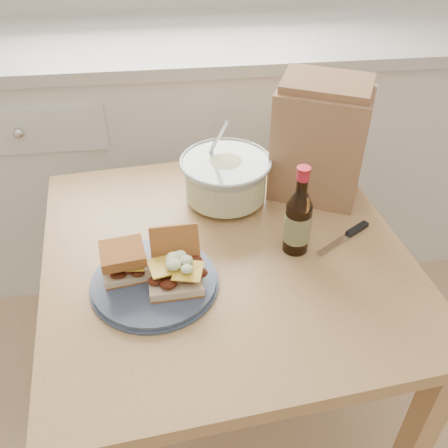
{
  "coord_description": "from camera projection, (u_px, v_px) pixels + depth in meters",
  "views": [
    {
      "loc": [
        -0.02,
        -0.11,
        1.52
      ],
      "look_at": [
        0.09,
        0.78,
        0.8
      ],
      "focal_mm": 40.0,
      "sensor_mm": 36.0,
      "label": 1
    }
  ],
  "objects": [
    {
      "name": "cabinet_run",
      "position": [
        176.0,
        150.0,
        2.06
      ],
      "size": [
        2.5,
        0.64,
        0.94
      ],
      "color": "white",
      "rests_on": "ground"
    },
    {
      "name": "paper_bag",
      "position": [
        319.0,
        145.0,
        1.3
      ],
      "size": [
        0.27,
        0.24,
        0.3
      ],
      "primitive_type": "cube",
      "rotation": [
        0.0,
        0.0,
        -0.44
      ],
      "color": "#9A6F4A",
      "rests_on": "dining_table"
    },
    {
      "name": "knife",
      "position": [
        351.0,
        233.0,
        1.25
      ],
      "size": [
        0.16,
        0.11,
        0.01
      ],
      "rotation": [
        0.0,
        0.0,
        0.57
      ],
      "color": "silver",
      "rests_on": "dining_table"
    },
    {
      "name": "dining_table",
      "position": [
        225.0,
        281.0,
        1.27
      ],
      "size": [
        0.95,
        0.95,
        0.72
      ],
      "rotation": [
        0.0,
        0.0,
        0.1
      ],
      "color": "tan",
      "rests_on": "ground"
    },
    {
      "name": "coleslaw_bowl",
      "position": [
        226.0,
        180.0,
        1.33
      ],
      "size": [
        0.24,
        0.24,
        0.24
      ],
      "color": "#B0BEBB",
      "rests_on": "dining_table"
    },
    {
      "name": "sandwich_right",
      "position": [
        175.0,
        265.0,
        1.09
      ],
      "size": [
        0.12,
        0.16,
        0.1
      ],
      "rotation": [
        0.0,
        0.0,
        0.05
      ],
      "color": "beige",
      "rests_on": "plate"
    },
    {
      "name": "plate",
      "position": [
        155.0,
        282.0,
        1.11
      ],
      "size": [
        0.28,
        0.28,
        0.02
      ],
      "primitive_type": "cylinder",
      "color": "#3B465F",
      "rests_on": "dining_table"
    },
    {
      "name": "sandwich_left",
      "position": [
        124.0,
        261.0,
        1.1
      ],
      "size": [
        0.11,
        0.1,
        0.07
      ],
      "rotation": [
        0.0,
        0.0,
        0.16
      ],
      "color": "beige",
      "rests_on": "plate"
    },
    {
      "name": "beer_bottle",
      "position": [
        298.0,
        220.0,
        1.16
      ],
      "size": [
        0.06,
        0.06,
        0.23
      ],
      "rotation": [
        0.0,
        0.0,
        0.16
      ],
      "color": "black",
      "rests_on": "dining_table"
    }
  ]
}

